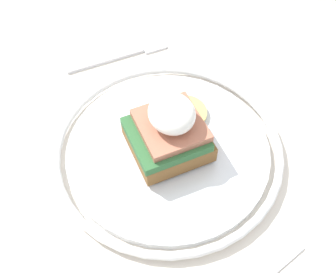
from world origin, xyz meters
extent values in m
cube|color=beige|center=(0.00, 0.00, 0.73)|extent=(0.86, 0.71, 0.03)
cylinder|color=beige|center=(-0.37, 0.30, 0.36)|extent=(0.06, 0.06, 0.71)
cylinder|color=silver|center=(0.01, 0.06, 0.75)|extent=(0.25, 0.25, 0.01)
torus|color=white|center=(0.01, 0.06, 0.75)|extent=(0.29, 0.29, 0.01)
cube|color=brown|center=(0.01, 0.06, 0.77)|extent=(0.09, 0.09, 0.02)
cube|color=#2D6033|center=(0.01, 0.05, 0.78)|extent=(0.08, 0.08, 0.01)
cube|color=#AD664C|center=(0.01, 0.06, 0.80)|extent=(0.08, 0.07, 0.01)
ellipsoid|color=white|center=(0.01, 0.06, 0.82)|extent=(0.06, 0.05, 0.03)
cylinder|color=#EAD166|center=(-0.03, 0.10, 0.76)|extent=(0.06, 0.06, 0.00)
cube|color=silver|center=(-0.18, 0.04, 0.74)|extent=(0.01, 0.12, 0.00)
cube|color=silver|center=(-0.18, 0.11, 0.74)|extent=(0.02, 0.04, 0.00)
cube|color=silver|center=(0.19, 0.09, 0.74)|extent=(0.04, 0.10, 0.00)
camera|label=1|loc=(0.28, -0.07, 1.18)|focal=45.00mm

